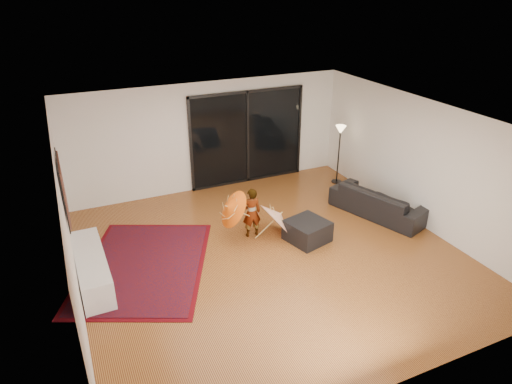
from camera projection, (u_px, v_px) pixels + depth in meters
floor at (271, 254)px, 8.90m from camera, size 7.00×7.00×0.00m
ceiling at (273, 120)px, 7.74m from camera, size 7.00×7.00×0.00m
wall_back at (209, 137)px, 11.20m from camera, size 7.00×0.00×7.00m
wall_front at (401, 307)px, 5.43m from camera, size 7.00×0.00×7.00m
wall_left at (68, 232)px, 7.02m from camera, size 0.00×7.00×7.00m
wall_right at (421, 163)px, 9.62m from camera, size 0.00×7.00×7.00m
sliding_door at (247, 137)px, 11.61m from camera, size 3.06×0.07×2.40m
painting at (63, 189)px, 7.73m from camera, size 0.04×1.28×1.08m
media_console at (92, 268)px, 8.00m from camera, size 0.52×1.97×0.55m
speaker at (97, 295)px, 7.50m from camera, size 0.31×0.31×0.33m
persian_rug at (144, 265)px, 8.54m from camera, size 3.29×3.73×0.02m
sofa at (379, 202)px, 10.27m from camera, size 1.53×2.35×0.64m
ottoman at (307, 231)px, 9.30m from camera, size 0.92×0.92×0.43m
floor_lamp at (340, 138)px, 11.52m from camera, size 0.26×0.26×1.54m
child at (252, 213)px, 9.32m from camera, size 0.42×0.30×1.07m
parasol_orange at (227, 210)px, 9.00m from camera, size 0.58×0.79×0.86m
parasol_white at (281, 212)px, 9.44m from camera, size 0.67×0.85×0.94m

